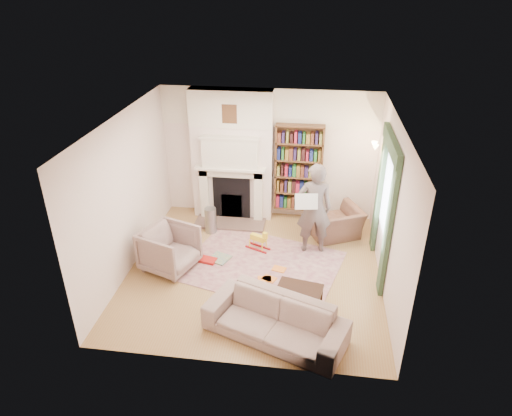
# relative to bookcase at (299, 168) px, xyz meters

# --- Properties ---
(floor) EXTENTS (4.50, 4.50, 0.00)m
(floor) POSITION_rel_bookcase_xyz_m (-0.65, -2.12, -1.18)
(floor) COLOR olive
(floor) RESTS_ON ground
(ceiling) EXTENTS (4.50, 4.50, 0.00)m
(ceiling) POSITION_rel_bookcase_xyz_m (-0.65, -2.12, 1.62)
(ceiling) COLOR white
(ceiling) RESTS_ON wall_back
(wall_back) EXTENTS (4.50, 0.00, 4.50)m
(wall_back) POSITION_rel_bookcase_xyz_m (-0.65, 0.13, 0.22)
(wall_back) COLOR white
(wall_back) RESTS_ON floor
(wall_front) EXTENTS (4.50, 0.00, 4.50)m
(wall_front) POSITION_rel_bookcase_xyz_m (-0.65, -4.37, 0.22)
(wall_front) COLOR white
(wall_front) RESTS_ON floor
(wall_left) EXTENTS (0.00, 4.50, 4.50)m
(wall_left) POSITION_rel_bookcase_xyz_m (-2.90, -2.12, 0.22)
(wall_left) COLOR white
(wall_left) RESTS_ON floor
(wall_right) EXTENTS (0.00, 4.50, 4.50)m
(wall_right) POSITION_rel_bookcase_xyz_m (1.60, -2.12, 0.22)
(wall_right) COLOR white
(wall_right) RESTS_ON floor
(fireplace) EXTENTS (1.70, 0.58, 2.80)m
(fireplace) POSITION_rel_bookcase_xyz_m (-1.40, -0.07, 0.21)
(fireplace) COLOR white
(fireplace) RESTS_ON floor
(bookcase) EXTENTS (1.00, 0.24, 1.85)m
(bookcase) POSITION_rel_bookcase_xyz_m (0.00, 0.00, 0.00)
(bookcase) COLOR brown
(bookcase) RESTS_ON floor
(window) EXTENTS (0.02, 0.90, 1.30)m
(window) POSITION_rel_bookcase_xyz_m (1.58, -1.72, 0.27)
(window) COLOR silver
(window) RESTS_ON wall_right
(curtain_left) EXTENTS (0.07, 0.32, 2.40)m
(curtain_left) POSITION_rel_bookcase_xyz_m (1.55, -2.42, 0.02)
(curtain_left) COLOR #2E462D
(curtain_left) RESTS_ON floor
(curtain_right) EXTENTS (0.07, 0.32, 2.40)m
(curtain_right) POSITION_rel_bookcase_xyz_m (1.55, -1.02, 0.02)
(curtain_right) COLOR #2E462D
(curtain_right) RESTS_ON floor
(pelmet) EXTENTS (0.09, 1.70, 0.24)m
(pelmet) POSITION_rel_bookcase_xyz_m (1.54, -1.72, 1.20)
(pelmet) COLOR #2E462D
(pelmet) RESTS_ON wall_right
(wall_sconce) EXTENTS (0.20, 0.24, 0.24)m
(wall_sconce) POSITION_rel_bookcase_xyz_m (1.38, -0.62, 0.72)
(wall_sconce) COLOR gold
(wall_sconce) RESTS_ON wall_right
(rug) EXTENTS (3.20, 2.76, 0.01)m
(rug) POSITION_rel_bookcase_xyz_m (-0.54, -1.96, -1.17)
(rug) COLOR #C5AA95
(rug) RESTS_ON floor
(armchair_reading) EXTENTS (1.23, 1.18, 0.63)m
(armchair_reading) POSITION_rel_bookcase_xyz_m (0.82, -0.69, -0.86)
(armchair_reading) COLOR #4F322A
(armchair_reading) RESTS_ON floor
(armchair_left) EXTENTS (1.12, 1.11, 0.80)m
(armchair_left) POSITION_rel_bookcase_xyz_m (-2.18, -2.24, -0.77)
(armchair_left) COLOR #AA9B8C
(armchair_left) RESTS_ON floor
(sofa) EXTENTS (2.25, 1.51, 0.61)m
(sofa) POSITION_rel_bookcase_xyz_m (-0.11, -3.76, -0.87)
(sofa) COLOR #A59B88
(sofa) RESTS_ON floor
(man_reading) EXTENTS (0.72, 0.53, 1.81)m
(man_reading) POSITION_rel_bookcase_xyz_m (0.37, -1.29, -0.27)
(man_reading) COLOR #584B47
(man_reading) RESTS_ON floor
(newspaper) EXTENTS (0.43, 0.18, 0.28)m
(newspaper) POSITION_rel_bookcase_xyz_m (0.22, -1.49, -0.03)
(newspaper) COLOR silver
(newspaper) RESTS_ON man_reading
(coffee_table) EXTENTS (0.77, 0.57, 0.45)m
(coffee_table) POSITION_rel_bookcase_xyz_m (0.21, -3.14, -0.95)
(coffee_table) COLOR black
(coffee_table) RESTS_ON floor
(paraffin_heater) EXTENTS (0.28, 0.28, 0.55)m
(paraffin_heater) POSITION_rel_bookcase_xyz_m (-1.73, -0.87, -0.90)
(paraffin_heater) COLOR #929599
(paraffin_heater) RESTS_ON floor
(rocking_horse) EXTENTS (0.51, 0.37, 0.42)m
(rocking_horse) POSITION_rel_bookcase_xyz_m (-0.67, -1.41, -0.97)
(rocking_horse) COLOR yellow
(rocking_horse) RESTS_ON rug
(board_game) EXTENTS (0.46, 0.46, 0.03)m
(board_game) POSITION_rel_bookcase_xyz_m (-1.34, -1.87, -1.15)
(board_game) COLOR gold
(board_game) RESTS_ON rug
(game_box_lid) EXTENTS (0.35, 0.27, 0.05)m
(game_box_lid) POSITION_rel_bookcase_xyz_m (-1.55, -1.97, -1.14)
(game_box_lid) COLOR #B01714
(game_box_lid) RESTS_ON rug
(comic_annuals) EXTENTS (0.61, 0.96, 0.02)m
(comic_annuals) POSITION_rel_bookcase_xyz_m (-0.37, -2.39, -1.16)
(comic_annuals) COLOR red
(comic_annuals) RESTS_ON rug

